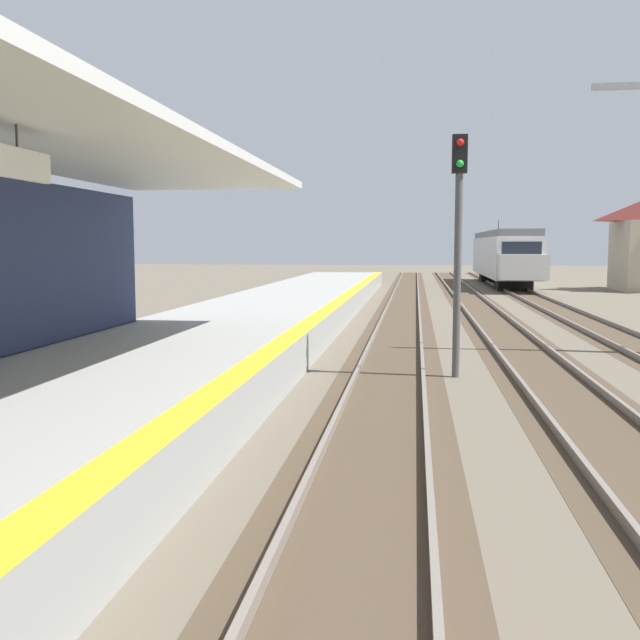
{
  "coord_description": "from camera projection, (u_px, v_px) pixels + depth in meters",
  "views": [
    {
      "loc": [
        2.42,
        2.77,
        2.87
      ],
      "look_at": [
        1.45,
        10.18,
        2.1
      ],
      "focal_mm": 40.81,
      "sensor_mm": 36.0,
      "label": 1
    }
  ],
  "objects": [
    {
      "name": "track_pair_middle",
      "position": [
        539.0,
        367.0,
        16.91
      ],
      "size": [
        2.34,
        120.0,
        0.16
      ],
      "color": "#4C3D2D",
      "rests_on": "ground"
    },
    {
      "name": "rail_signal_post",
      "position": [
        458.0,
        230.0,
        15.56
      ],
      "size": [
        0.32,
        0.34,
        5.2
      ],
      "color": "#4C4C4C",
      "rests_on": "ground"
    },
    {
      "name": "approaching_train",
      "position": [
        504.0,
        255.0,
        51.86
      ],
      "size": [
        2.93,
        19.6,
        4.76
      ],
      "color": "silver",
      "rests_on": "ground"
    },
    {
      "name": "station_platform",
      "position": [
        156.0,
        372.0,
        13.93
      ],
      "size": [
        5.0,
        80.0,
        0.91
      ],
      "color": "#999993",
      "rests_on": "ground"
    },
    {
      "name": "track_pair_nearest_platform",
      "position": [
        392.0,
        364.0,
        17.35
      ],
      "size": [
        2.34,
        120.0,
        0.16
      ],
      "color": "#4C3D2D",
      "rests_on": "ground"
    }
  ]
}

